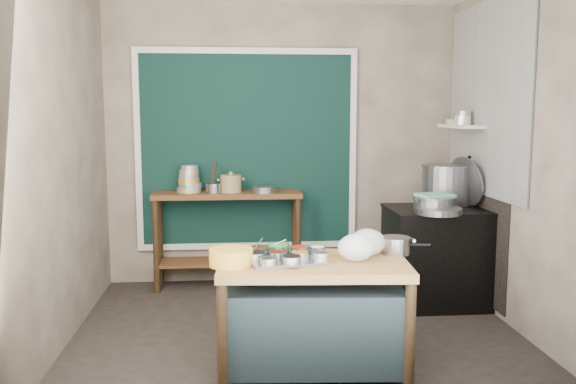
{
  "coord_description": "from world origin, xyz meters",
  "views": [
    {
      "loc": [
        -0.48,
        -4.68,
        1.74
      ],
      "look_at": [
        -0.04,
        0.25,
        1.08
      ],
      "focal_mm": 38.0,
      "sensor_mm": 36.0,
      "label": 1
    }
  ],
  "objects": [
    {
      "name": "curtain_panel",
      "position": [
        -0.35,
        1.47,
        1.35
      ],
      "size": [
        2.1,
        0.02,
        1.9
      ],
      "primitive_type": "cube",
      "color": "black",
      "rests_on": "back_wall"
    },
    {
      "name": "green_cloth",
      "position": [
        1.25,
        0.42,
        1.02
      ],
      "size": [
        0.33,
        0.28,
        0.02
      ],
      "primitive_type": "cube",
      "rotation": [
        0.0,
        0.0,
        0.25
      ],
      "color": "#68AA9E",
      "rests_on": "steamer"
    },
    {
      "name": "plastic_bag_a",
      "position": [
        0.32,
        -0.78,
        0.84
      ],
      "size": [
        0.29,
        0.26,
        0.18
      ],
      "primitive_type": "ellipsoid",
      "rotation": [
        0.0,
        0.0,
        0.24
      ],
      "color": "white",
      "rests_on": "prep_table"
    },
    {
      "name": "utensil_cup",
      "position": [
        -0.68,
        1.23,
        1.0
      ],
      "size": [
        0.21,
        0.21,
        0.09
      ],
      "primitive_type": "cylinder",
      "rotation": [
        0.0,
        0.0,
        0.41
      ],
      "color": "gray",
      "rests_on": "back_counter"
    },
    {
      "name": "steamer",
      "position": [
        1.25,
        0.42,
        0.94
      ],
      "size": [
        0.5,
        0.5,
        0.13
      ],
      "primitive_type": null,
      "rotation": [
        0.0,
        0.0,
        0.34
      ],
      "color": "gray",
      "rests_on": "stove_top"
    },
    {
      "name": "right_wall",
      "position": [
        1.76,
        0.0,
        1.4
      ],
      "size": [
        0.02,
        3.0,
        2.8
      ],
      "primitive_type": "cube",
      "color": "gray",
      "rests_on": "floor"
    },
    {
      "name": "floor",
      "position": [
        0.0,
        0.0,
        -0.01
      ],
      "size": [
        3.5,
        3.0,
        0.02
      ],
      "primitive_type": "cube",
      "color": "#292320",
      "rests_on": "ground"
    },
    {
      "name": "condiment_bowls",
      "position": [
        -0.16,
        -0.74,
        0.8
      ],
      "size": [
        0.56,
        0.42,
        0.06
      ],
      "color": "gray",
      "rests_on": "condiment_tray"
    },
    {
      "name": "yellow_basin",
      "position": [
        -0.51,
        -0.82,
        0.8
      ],
      "size": [
        0.37,
        0.37,
        0.11
      ],
      "primitive_type": "cylinder",
      "rotation": [
        0.0,
        0.0,
        0.35
      ],
      "color": "gold",
      "rests_on": "prep_table"
    },
    {
      "name": "ceramic_crock",
      "position": [
        -0.51,
        1.27,
        1.02
      ],
      "size": [
        0.25,
        0.25,
        0.15
      ],
      "primitive_type": null,
      "rotation": [
        0.0,
        0.0,
        0.15
      ],
      "color": "#998053",
      "rests_on": "back_counter"
    },
    {
      "name": "condiment_tray",
      "position": [
        -0.14,
        -0.76,
        0.76
      ],
      "size": [
        0.56,
        0.44,
        0.02
      ],
      "primitive_type": "cube",
      "rotation": [
        0.0,
        0.0,
        0.19
      ],
      "color": "gray",
      "rests_on": "prep_table"
    },
    {
      "name": "plastic_bag_b",
      "position": [
        0.43,
        -0.63,
        0.84
      ],
      "size": [
        0.27,
        0.24,
        0.19
      ],
      "primitive_type": "ellipsoid",
      "rotation": [
        0.0,
        0.0,
        -0.13
      ],
      "color": "white",
      "rests_on": "prep_table"
    },
    {
      "name": "tile_panel",
      "position": [
        1.74,
        0.55,
        1.85
      ],
      "size": [
        0.02,
        1.7,
        1.7
      ],
      "primitive_type": "cube",
      "color": "#B2B2AA",
      "rests_on": "right_wall"
    },
    {
      "name": "stove_block",
      "position": [
        1.35,
        0.55,
        0.42
      ],
      "size": [
        0.9,
        0.68,
        0.85
      ],
      "primitive_type": "cube",
      "color": "black",
      "rests_on": "floor"
    },
    {
      "name": "back_counter",
      "position": [
        -0.55,
        1.28,
        0.47
      ],
      "size": [
        1.45,
        0.4,
        0.95
      ],
      "primitive_type": "cube",
      "color": "#553218",
      "rests_on": "floor"
    },
    {
      "name": "soot_patch",
      "position": [
        1.74,
        0.65,
        0.7
      ],
      "size": [
        0.01,
        1.3,
        1.3
      ],
      "primitive_type": "cube",
      "color": "black",
      "rests_on": "right_wall"
    },
    {
      "name": "curtain_frame",
      "position": [
        -0.35,
        1.46,
        1.35
      ],
      "size": [
        2.22,
        0.03,
        2.02
      ],
      "primitive_type": null,
      "color": "beige",
      "rests_on": "back_wall"
    },
    {
      "name": "left_wall",
      "position": [
        -1.76,
        0.0,
        1.4
      ],
      "size": [
        0.02,
        3.0,
        2.8
      ],
      "primitive_type": "cube",
      "color": "gray",
      "rests_on": "floor"
    },
    {
      "name": "bowl_stack",
      "position": [
        -0.92,
        1.3,
        1.07
      ],
      "size": [
        0.24,
        0.24,
        0.27
      ],
      "color": "tan",
      "rests_on": "back_counter"
    },
    {
      "name": "stock_pot",
      "position": [
        1.47,
        0.76,
        1.06
      ],
      "size": [
        0.51,
        0.51,
        0.37
      ],
      "primitive_type": null,
      "rotation": [
        0.0,
        0.0,
        -0.09
      ],
      "color": "gray",
      "rests_on": "stove_top"
    },
    {
      "name": "saucepan",
      "position": [
        0.64,
        -0.6,
        0.81
      ],
      "size": [
        0.26,
        0.26,
        0.12
      ],
      "primitive_type": null,
      "rotation": [
        0.0,
        0.0,
        -0.24
      ],
      "color": "gray",
      "rests_on": "prep_table"
    },
    {
      "name": "shallow_pan",
      "position": [
        1.23,
        0.26,
        0.91
      ],
      "size": [
        0.47,
        0.47,
        0.05
      ],
      "primitive_type": "cylinder",
      "rotation": [
        0.0,
        0.0,
        -0.21
      ],
      "color": "gray",
      "rests_on": "stove_top"
    },
    {
      "name": "stove_top",
      "position": [
        1.35,
        0.55,
        0.86
      ],
      "size": [
        0.92,
        0.69,
        0.03
      ],
      "primitive_type": "cube",
      "color": "black",
      "rests_on": "stove_block"
    },
    {
      "name": "pot_lid",
      "position": [
        1.62,
        0.65,
        1.11
      ],
      "size": [
        0.23,
        0.48,
        0.46
      ],
      "primitive_type": "cylinder",
      "rotation": [
        0.0,
        1.36,
        0.26
      ],
      "color": "gray",
      "rests_on": "stove_top"
    },
    {
      "name": "back_wall",
      "position": [
        0.0,
        1.51,
        1.4
      ],
      "size": [
        3.5,
        0.02,
        2.8
      ],
      "primitive_type": "cube",
      "color": "gray",
      "rests_on": "floor"
    },
    {
      "name": "shelf_bowl_stack",
      "position": [
        1.63,
        0.82,
        1.67
      ],
      "size": [
        0.16,
        0.16,
        0.13
      ],
      "color": "silver",
      "rests_on": "wall_shelf"
    },
    {
      "name": "prep_table",
      "position": [
        0.04,
        -0.75,
        0.38
      ],
      "size": [
        1.3,
        0.81,
        0.75
      ],
      "primitive_type": "cube",
      "rotation": [
        0.0,
        0.0,
        -0.07
      ],
      "color": "olive",
      "rests_on": "floor"
    },
    {
      "name": "shelf_bowl_green",
      "position": [
        1.63,
        1.08,
        1.64
      ],
      "size": [
        0.15,
        0.15,
        0.05
      ],
      "primitive_type": "cylinder",
      "rotation": [
        0.0,
        0.0,
        0.18
      ],
      "color": "gray",
      "rests_on": "wall_shelf"
    },
    {
      "name": "wall_shelf",
      "position": [
        1.63,
        0.85,
        1.6
      ],
      "size": [
        0.22,
        0.7,
        0.03
      ],
      "primitive_type": "cube",
      "color": "beige",
      "rests_on": "right_wall"
    },
    {
      "name": "wide_bowl",
      "position": [
        -0.18,
        1.21,
        0.98
      ],
      "size": [
        0.32,
        0.32,
        0.06
      ],
      "primitive_type": "cylinder",
      "rotation": [
        0.0,
        0.0,
        0.37
      ],
      "color": "gray",
      "rests_on": "back_counter"
    }
  ]
}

